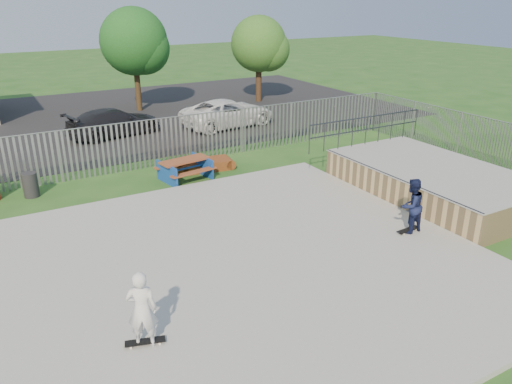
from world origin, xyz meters
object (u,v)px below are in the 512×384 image
tree_right (259,44)px  skater_white (142,309)px  funbox (205,165)px  tree_mid (134,42)px  skater_navy (411,206)px  trash_bin_grey (30,185)px  picnic_table (185,169)px  car_white (228,113)px  car_dark (114,122)px

tree_right → skater_white: bearing=-125.1°
funbox → tree_mid: (1.12, 12.26, 3.91)m
tree_mid → skater_navy: size_ratio=3.68×
trash_bin_grey → tree_mid: tree_mid is taller
picnic_table → tree_mid: (2.25, 12.96, 3.69)m
picnic_table → skater_navy: 8.77m
funbox → trash_bin_grey: 6.56m
funbox → trash_bin_grey: bearing=-175.1°
funbox → car_white: car_white is taller
skater_navy → skater_white: 8.46m
tree_right → skater_navy: tree_right is taller
skater_navy → skater_white: bearing=3.9°
tree_mid → skater_navy: bearing=-85.5°
trash_bin_grey → skater_white: size_ratio=0.53×
car_dark → tree_mid: 6.86m
trash_bin_grey → skater_white: (0.90, -10.00, 0.54)m
picnic_table → skater_white: (-4.52, -8.95, 0.57)m
picnic_table → car_dark: 7.79m
funbox → picnic_table: bearing=-140.4°
picnic_table → car_white: bearing=42.6°
tree_right → skater_navy: size_ratio=3.33×
picnic_table → car_dark: car_dark is taller
car_white → skater_white: bearing=141.2°
funbox → skater_navy: bearing=-64.3°
car_dark → car_white: 5.98m
funbox → skater_navy: 9.01m
picnic_table → tree_right: tree_right is taller
tree_mid → skater_navy: (1.62, -20.81, -3.13)m
skater_navy → car_dark: bearing=-77.4°
picnic_table → trash_bin_grey: 5.51m
funbox → skater_white: bearing=-112.4°
funbox → skater_white: size_ratio=1.28×
trash_bin_grey → skater_white: skater_white is taller
funbox → car_white: 7.24m
car_white → skater_navy: 14.56m
trash_bin_grey → car_dark: car_dark is taller
car_white → tree_mid: (-2.97, 6.31, 3.36)m
car_dark → skater_white: bearing=154.7°
car_white → picnic_table: bearing=135.0°
tree_mid → tree_right: tree_mid is taller
funbox → skater_white: 11.21m
tree_mid → skater_white: (-6.76, -21.91, -3.13)m
trash_bin_grey → car_white: car_white is taller
tree_right → skater_navy: (-6.21, -19.63, -2.73)m
skater_white → tree_right: bearing=-98.6°
car_dark → skater_white: (-3.85, -16.71, 0.27)m
skater_white → funbox: bearing=-93.8°
car_white → trash_bin_grey: bearing=110.9°
tree_mid → trash_bin_grey: bearing=-122.8°
picnic_table → funbox: bearing=22.4°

